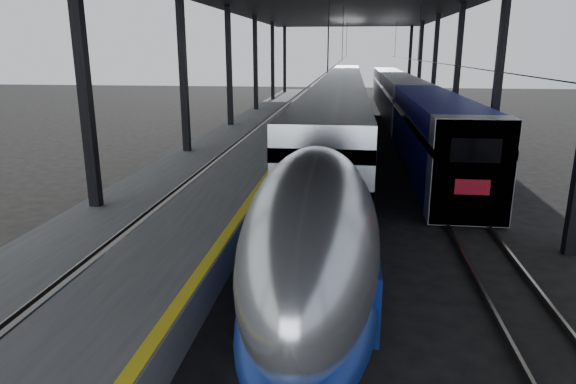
# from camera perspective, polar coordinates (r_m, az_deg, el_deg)

# --- Properties ---
(ground) EXTENTS (160.00, 160.00, 0.00)m
(ground) POSITION_cam_1_polar(r_m,az_deg,el_deg) (12.74, -6.51, -13.28)
(ground) COLOR black
(ground) RESTS_ON ground
(platform) EXTENTS (6.00, 80.00, 1.00)m
(platform) POSITION_cam_1_polar(r_m,az_deg,el_deg) (31.96, -4.37, 5.30)
(platform) COLOR #4C4C4F
(platform) RESTS_ON ground
(yellow_strip) EXTENTS (0.30, 80.00, 0.01)m
(yellow_strip) POSITION_cam_1_polar(r_m,az_deg,el_deg) (31.45, 0.64, 6.11)
(yellow_strip) COLOR yellow
(yellow_strip) RESTS_ON platform
(rails) EXTENTS (6.52, 80.00, 0.16)m
(rails) POSITION_cam_1_polar(r_m,az_deg,el_deg) (31.47, 10.11, 4.17)
(rails) COLOR slate
(rails) RESTS_ON ground
(tgv_train) EXTENTS (2.96, 65.20, 4.24)m
(tgv_train) POSITION_cam_1_polar(r_m,az_deg,el_deg) (38.00, 5.94, 9.13)
(tgv_train) COLOR #B8BBBF
(tgv_train) RESTS_ON ground
(second_train) EXTENTS (2.82, 56.05, 3.89)m
(second_train) POSITION_cam_1_polar(r_m,az_deg,el_deg) (45.54, 12.55, 9.87)
(second_train) COLOR navy
(second_train) RESTS_ON ground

